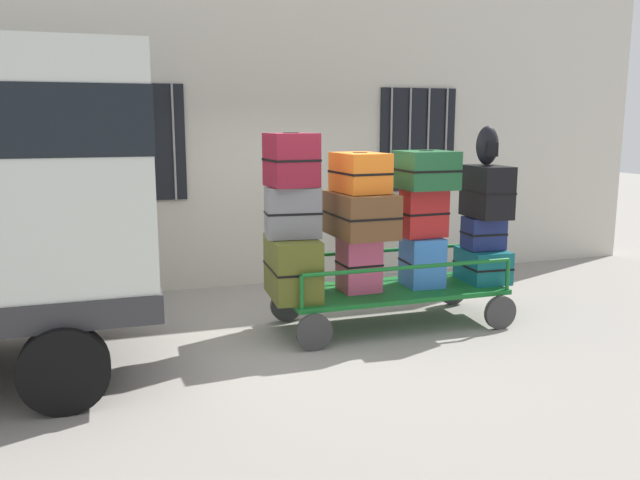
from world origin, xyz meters
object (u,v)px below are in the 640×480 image
object	(u,v)px
suitcase_midright_bottom	(483,265)
suitcase_midleft_middle	(360,214)
suitcase_center_middle	(424,213)
suitcase_midright_middle	(484,233)
suitcase_midright_top	(487,192)
backpack	(488,146)
suitcase_midleft_bottom	(359,263)
suitcase_left_top	(291,160)
luggage_cart	(392,294)
suitcase_left_bottom	(293,268)
suitcase_center_top	(426,170)
suitcase_center_bottom	(422,261)
suitcase_left_middle	(293,213)
suitcase_midleft_top	(360,172)

from	to	relation	value
suitcase_midright_bottom	suitcase_midleft_middle	bearing A→B (deg)	178.95
suitcase_center_middle	suitcase_midright_middle	bearing A→B (deg)	-1.62
suitcase_midright_top	backpack	xyz separation A→B (m)	(-0.01, 0.02, 0.52)
suitcase_midleft_bottom	suitcase_left_top	bearing A→B (deg)	-179.00
suitcase_left_top	suitcase_midright_bottom	size ratio (longest dim) A/B	0.85
luggage_cart	suitcase_midleft_middle	distance (m)	1.00
suitcase_midright_middle	suitcase_midright_top	distance (m)	0.49
suitcase_left_bottom	backpack	world-z (taller)	backpack
suitcase_left_top	suitcase_midright_middle	xyz separation A→B (m)	(2.31, -0.03, -0.89)
suitcase_left_top	suitcase_center_top	distance (m)	1.54
suitcase_center_bottom	suitcase_midright_top	size ratio (longest dim) A/B	0.84
suitcase_left_top	suitcase_left_bottom	bearing A→B (deg)	-90.00
suitcase_midright_middle	backpack	xyz separation A→B (m)	(-0.01, -0.01, 1.01)
suitcase_midright_top	suitcase_left_middle	bearing A→B (deg)	179.73
suitcase_left_bottom	suitcase_midleft_middle	bearing A→B (deg)	0.47
suitcase_center_top	luggage_cart	bearing A→B (deg)	179.87
suitcase_midright_middle	suitcase_center_middle	bearing A→B (deg)	178.38
luggage_cart	suitcase_left_top	distance (m)	1.91
suitcase_midleft_top	suitcase_midright_middle	world-z (taller)	suitcase_midleft_top
suitcase_left_bottom	suitcase_midright_middle	xyz separation A→B (m)	(2.31, -0.01, 0.25)
suitcase_midleft_bottom	suitcase_center_top	world-z (taller)	suitcase_center_top
suitcase_midright_middle	luggage_cart	bearing A→B (deg)	179.68
suitcase_left_middle	suitcase_midright_top	bearing A→B (deg)	-0.27
suitcase_midright_middle	suitcase_left_top	bearing A→B (deg)	179.27
suitcase_left_bottom	suitcase_midleft_middle	xyz separation A→B (m)	(0.77, 0.01, 0.53)
luggage_cart	suitcase_center_top	xyz separation A→B (m)	(0.38, -0.00, 1.39)
suitcase_midleft_bottom	suitcase_midright_middle	distance (m)	1.56
suitcase_center_middle	suitcase_center_top	xyz separation A→B (m)	(-0.00, -0.02, 0.48)
suitcase_left_bottom	suitcase_center_top	distance (m)	1.83
suitcase_midleft_middle	suitcase_midright_middle	xyz separation A→B (m)	(1.54, -0.02, -0.29)
suitcase_left_top	suitcase_midleft_middle	size ratio (longest dim) A/B	0.63
luggage_cart	suitcase_center_middle	xyz separation A→B (m)	(0.38, 0.02, 0.90)
suitcase_left_top	suitcase_midleft_top	distance (m)	0.78
suitcase_midleft_middle	suitcase_center_middle	world-z (taller)	suitcase_center_middle
suitcase_midright_top	suitcase_midleft_top	bearing A→B (deg)	177.37
suitcase_midleft_top	suitcase_center_middle	bearing A→B (deg)	-1.54
luggage_cart	suitcase_midright_top	bearing A→B (deg)	-1.72
suitcase_left_middle	suitcase_center_middle	distance (m)	1.54
suitcase_left_bottom	suitcase_midleft_bottom	size ratio (longest dim) A/B	1.36
suitcase_left_middle	suitcase_center_bottom	xyz separation A→B (m)	(1.54, 0.05, -0.63)
backpack	suitcase_center_bottom	bearing A→B (deg)	176.96
suitcase_center_bottom	luggage_cart	bearing A→B (deg)	-176.53
suitcase_left_bottom	suitcase_left_middle	world-z (taller)	suitcase_left_middle
suitcase_midright_bottom	suitcase_center_middle	bearing A→B (deg)	177.56
suitcase_left_bottom	suitcase_left_middle	bearing A→B (deg)	-90.00
suitcase_midright_bottom	suitcase_midright_top	bearing A→B (deg)	-90.00
luggage_cart	suitcase_center_top	bearing A→B (deg)	-0.13
suitcase_midleft_bottom	suitcase_center_bottom	distance (m)	0.77
suitcase_left_middle	suitcase_midright_bottom	xyz separation A→B (m)	(2.31, 0.01, -0.72)
suitcase_center_bottom	suitcase_midright_bottom	bearing A→B (deg)	-3.04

